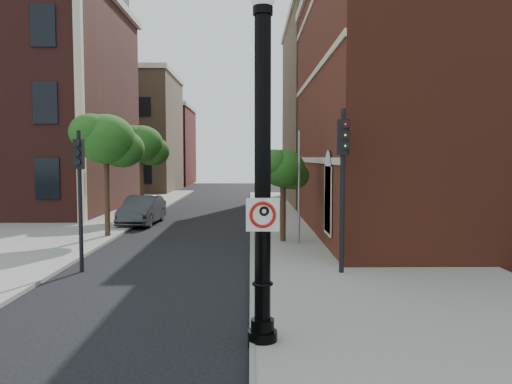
{
  "coord_description": "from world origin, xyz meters",
  "views": [
    {
      "loc": [
        2.02,
        -9.67,
        3.63
      ],
      "look_at": [
        2.15,
        2.0,
        2.82
      ],
      "focal_mm": 35.0,
      "sensor_mm": 36.0,
      "label": 1
    }
  ],
  "objects_px": {
    "no_parking_sign": "(263,214)",
    "parked_car": "(142,210)",
    "traffic_signal_left": "(79,177)",
    "lamppost": "(263,184)",
    "traffic_signal_right": "(343,164)"
  },
  "relations": [
    {
      "from": "no_parking_sign",
      "to": "parked_car",
      "type": "distance_m",
      "value": 18.8
    },
    {
      "from": "parked_car",
      "to": "traffic_signal_left",
      "type": "height_order",
      "value": "traffic_signal_left"
    },
    {
      "from": "no_parking_sign",
      "to": "traffic_signal_left",
      "type": "xyz_separation_m",
      "value": [
        -5.59,
        6.48,
        0.44
      ]
    },
    {
      "from": "parked_car",
      "to": "traffic_signal_left",
      "type": "bearing_deg",
      "value": -84.81
    },
    {
      "from": "lamppost",
      "to": "traffic_signal_right",
      "type": "bearing_deg",
      "value": 65.59
    },
    {
      "from": "no_parking_sign",
      "to": "traffic_signal_right",
      "type": "bearing_deg",
      "value": 65.25
    },
    {
      "from": "lamppost",
      "to": "traffic_signal_right",
      "type": "relative_size",
      "value": 1.33
    },
    {
      "from": "lamppost",
      "to": "no_parking_sign",
      "type": "distance_m",
      "value": 0.58
    },
    {
      "from": "lamppost",
      "to": "parked_car",
      "type": "relative_size",
      "value": 1.45
    },
    {
      "from": "lamppost",
      "to": "no_parking_sign",
      "type": "relative_size",
      "value": 10.85
    },
    {
      "from": "traffic_signal_right",
      "to": "parked_car",
      "type": "bearing_deg",
      "value": 144.48
    },
    {
      "from": "no_parking_sign",
      "to": "lamppost",
      "type": "bearing_deg",
      "value": 88.68
    },
    {
      "from": "lamppost",
      "to": "traffic_signal_left",
      "type": "xyz_separation_m",
      "value": [
        -5.59,
        6.31,
        -0.11
      ]
    },
    {
      "from": "parked_car",
      "to": "traffic_signal_left",
      "type": "distance_m",
      "value": 11.45
    },
    {
      "from": "lamppost",
      "to": "traffic_signal_right",
      "type": "height_order",
      "value": "lamppost"
    }
  ]
}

